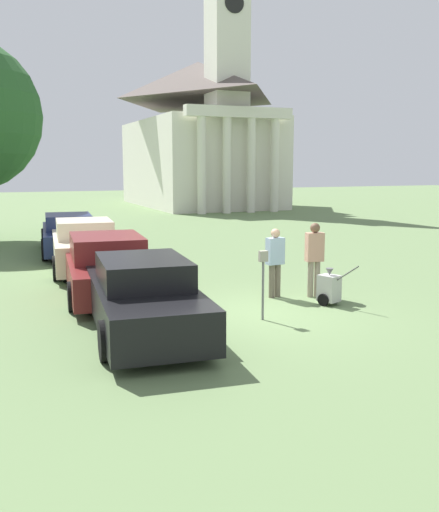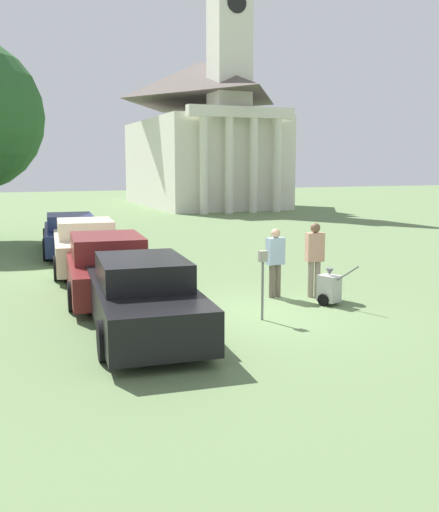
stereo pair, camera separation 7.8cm
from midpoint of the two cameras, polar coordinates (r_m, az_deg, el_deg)
name	(u,v)px [view 1 (the left image)]	position (r m, az deg, el deg)	size (l,w,h in m)	color
ground_plane	(249,315)	(12.18, 2.80, -5.90)	(120.00, 120.00, 0.00)	#607A4C
parked_car_black	(142,296)	(10.99, -7.95, -4.01)	(2.24, 5.23, 1.44)	black
parked_car_maroon	(107,266)	(14.34, -11.38, -1.03)	(2.35, 5.42, 1.46)	maroon
parked_car_cream	(85,246)	(17.67, -13.47, 0.93)	(2.25, 4.95, 1.53)	beige
parked_car_navy	(69,235)	(21.22, -14.95, 2.08)	(2.24, 5.30, 1.42)	#19234C
parking_meter	(263,272)	(11.60, 4.19, -1.63)	(0.18, 0.09, 1.43)	slate
person_worker	(275,259)	(13.63, 5.41, -0.26)	(0.44, 0.26, 1.66)	#665B4C
person_supervisor	(314,255)	(13.80, 9.31, 0.13)	(0.45, 0.27, 1.79)	gray
equipment_cart	(329,288)	(13.17, 10.74, -3.16)	(0.55, 0.99, 1.00)	#B2B2AD
church	(200,129)	(44.67, -1.97, 12.55)	(8.91, 15.44, 21.58)	silver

